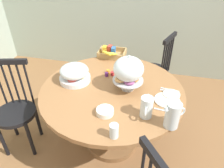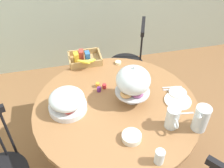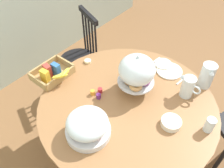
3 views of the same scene
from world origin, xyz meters
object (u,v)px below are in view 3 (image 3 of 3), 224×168
Objects in this scene: pastry_stand_with_dome at (137,71)px; drinking_glass at (210,125)px; orange_juice_pitcher at (188,88)px; butter_dish at (88,61)px; china_plate_large at (169,71)px; dining_table at (126,117)px; china_plate_small at (163,64)px; fruit_platter_covered at (88,126)px; windsor_chair_facing_door at (80,60)px; cereal_bowl at (171,123)px; milk_pitcher at (206,76)px; cereal_basket at (53,73)px.

drinking_glass is at bearing -89.35° from pastry_stand_with_dome.
orange_juice_pitcher reaches higher than butter_dish.
pastry_stand_with_dome reaches higher than china_plate_large.
china_plate_small reaches higher than dining_table.
dining_table is 3.88× the size of pastry_stand_with_dome.
fruit_platter_covered is at bearing 173.71° from dining_table.
dining_table is at bearing 172.19° from china_plate_large.
pastry_stand_with_dome reaches higher than windsor_chair_facing_door.
china_plate_large is at bearing -7.81° from dining_table.
cereal_bowl is 2.33× the size of butter_dish.
milk_pitcher reaches higher than china_plate_small.
pastry_stand_with_dome reaches higher than drinking_glass.
cereal_bowl is at bearing -79.07° from cereal_basket.
butter_dish is at bearing 74.44° from dining_table.
windsor_chair_facing_door is 6.96× the size of cereal_bowl.
windsor_chair_facing_door is 8.86× the size of drinking_glass.
pastry_stand_with_dome is (-0.23, -0.86, 0.48)m from windsor_chair_facing_door.
milk_pitcher is at bearing -82.45° from windsor_chair_facing_door.
butter_dish is (-0.39, 0.54, -0.01)m from china_plate_small.
china_plate_large is 2.00× the size of drinking_glass.
china_plate_small is at bearing -78.92° from windsor_chair_facing_door.
orange_juice_pitcher is at bearing 162.06° from milk_pitcher.
windsor_chair_facing_door is 4.69× the size of milk_pitcher.
china_plate_large is at bearing 55.12° from orange_juice_pitcher.
orange_juice_pitcher is 0.29m from china_plate_large.
drinking_glass reaches higher than dining_table.
fruit_platter_covered is at bearing 178.23° from china_plate_small.
cereal_basket reaches higher than dining_table.
milk_pitcher reaches higher than fruit_platter_covered.
china_plate_large is 0.61m from drinking_glass.
pastry_stand_with_dome is 0.40m from orange_juice_pitcher.
windsor_chair_facing_door is at bearing 58.36° from butter_dish.
pastry_stand_with_dome is at bearing 164.48° from china_plate_large.
orange_juice_pitcher is (-0.02, -1.20, 0.37)m from windsor_chair_facing_door.
orange_juice_pitcher is at bearing -61.66° from cereal_basket.
fruit_platter_covered is 2.14× the size of cereal_bowl.
cereal_bowl is (0.03, -0.35, 0.21)m from dining_table.
milk_pitcher is 0.99m from butter_dish.
butter_dish is at bearing 112.54° from milk_pitcher.
cereal_basket is 2.26× the size of cereal_bowl.
dining_table is 0.54m from china_plate_large.
cereal_bowl reaches higher than dining_table.
dining_table is 0.58m from china_plate_small.
pastry_stand_with_dome is 2.29× the size of china_plate_small.
butter_dish is at bearing -121.64° from windsor_chair_facing_door.
china_plate_small is at bearing -41.68° from cereal_basket.
drinking_glass reaches higher than cereal_bowl.
dining_table is at bearing -178.55° from china_plate_small.
milk_pitcher reaches higher than cereal_basket.
milk_pitcher reaches higher than cereal_bowl.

